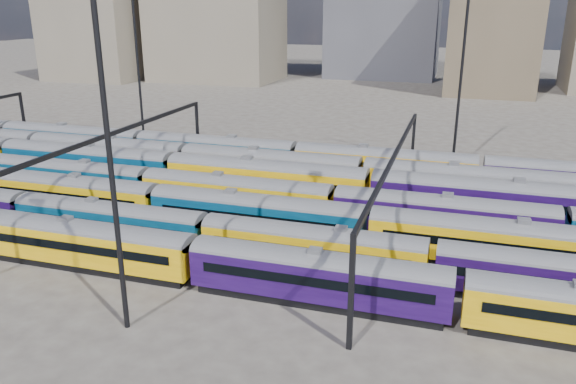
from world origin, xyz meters
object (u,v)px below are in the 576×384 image
(rake_0, at_px, (194,255))
(rake_1, at_px, (432,258))
(mast_2, at_px, (106,126))
(rake_2, at_px, (256,211))

(rake_0, xyz_separation_m, rake_1, (17.65, 5.00, -0.08))
(rake_1, height_order, mast_2, mast_2)
(rake_1, bearing_deg, rake_2, 162.90)
(rake_0, relative_size, rake_1, 1.03)
(rake_2, bearing_deg, mast_2, -100.43)
(rake_2, relative_size, mast_2, 4.05)
(rake_0, height_order, mast_2, mast_2)
(rake_1, relative_size, mast_2, 4.45)
(rake_2, xyz_separation_m, mast_2, (-3.13, -17.00, 11.28))
(rake_1, bearing_deg, rake_0, -164.18)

